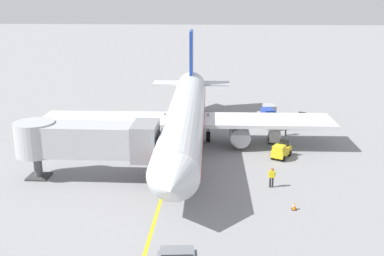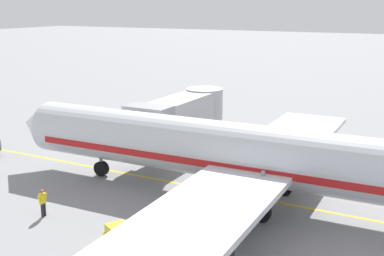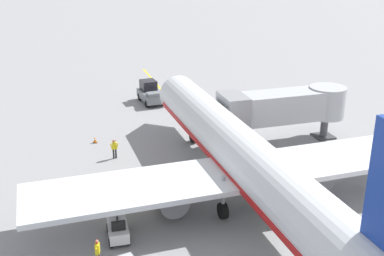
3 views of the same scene
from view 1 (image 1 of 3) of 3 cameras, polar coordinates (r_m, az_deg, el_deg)
name	(u,v)px [view 1 (image 1 of 3)]	position (r m, az deg, el deg)	size (l,w,h in m)	color
ground_plane	(177,147)	(47.04, -1.93, -2.36)	(400.00, 400.00, 0.00)	gray
gate_lead_in_line	(177,147)	(47.04, -1.93, -2.36)	(0.24, 80.00, 0.01)	gold
parked_airliner	(186,116)	(46.27, -0.80, 1.45)	(30.12, 37.27, 10.63)	silver
jet_bridge	(87,140)	(38.89, -12.94, -1.47)	(11.96, 3.50, 4.98)	#A8AAAF
baggage_tug_lead	(281,151)	(44.47, 11.04, -2.82)	(2.21, 2.77, 1.62)	gold
baggage_tug_trailing	(275,135)	(49.14, 10.26, -0.93)	(1.40, 2.56, 1.62)	silver
baggage_tug_spare	(300,121)	(55.40, 13.33, 0.85)	(2.11, 2.77, 1.62)	navy
baggage_cart_front	(272,121)	(54.00, 9.96, 0.91)	(1.69, 2.98, 1.58)	#4C4C51
baggage_cart_second_in_train	(268,114)	(56.97, 9.41, 1.75)	(1.69, 2.98, 1.58)	#4C4C51
baggage_cart_third_in_train	(269,110)	(59.12, 9.61, 2.27)	(1.69, 2.98, 1.58)	#4C4C51
ground_crew_wing_walker	(272,176)	(37.63, 9.90, -5.94)	(0.72, 0.24, 1.69)	#232328
ground_crew_loader	(286,127)	(51.66, 11.62, 0.12)	(0.33, 0.72, 1.69)	#232328
safety_cone_nose_left	(294,206)	(34.47, 12.61, -9.46)	(0.36, 0.36, 0.59)	black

